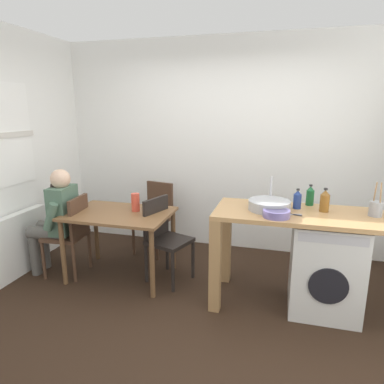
% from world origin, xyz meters
% --- Properties ---
extents(ground_plane, '(5.46, 5.46, 0.00)m').
position_xyz_m(ground_plane, '(0.00, 0.00, 0.00)').
color(ground_plane, black).
extents(wall_back, '(4.60, 0.10, 2.70)m').
position_xyz_m(wall_back, '(0.00, 1.75, 1.35)').
color(wall_back, white).
rests_on(wall_back, ground_plane).
extents(radiator, '(0.10, 0.80, 0.70)m').
position_xyz_m(radiator, '(-2.02, 0.30, 0.35)').
color(radiator, white).
rests_on(radiator, ground_plane).
extents(dining_table, '(1.10, 0.76, 0.74)m').
position_xyz_m(dining_table, '(-0.89, 0.53, 0.64)').
color(dining_table, brown).
rests_on(dining_table, ground_plane).
extents(chair_person_seat, '(0.43, 0.43, 0.90)m').
position_xyz_m(chair_person_seat, '(-1.43, 0.44, 0.51)').
color(chair_person_seat, '#4C3323').
rests_on(chair_person_seat, ground_plane).
extents(chair_opposite, '(0.51, 0.51, 0.90)m').
position_xyz_m(chair_opposite, '(-0.41, 0.61, 0.51)').
color(chair_opposite, black).
rests_on(chair_opposite, ground_plane).
extents(chair_spare_by_wall, '(0.48, 0.48, 0.90)m').
position_xyz_m(chair_spare_by_wall, '(-0.77, 1.31, 0.51)').
color(chair_spare_by_wall, '#4C3323').
rests_on(chair_spare_by_wall, ground_plane).
extents(seated_person, '(0.52, 0.52, 1.20)m').
position_xyz_m(seated_person, '(-1.59, 0.43, 0.67)').
color(seated_person, '#595651').
rests_on(seated_person, ground_plane).
extents(kitchen_counter, '(1.50, 0.68, 0.92)m').
position_xyz_m(kitchen_counter, '(0.73, 0.44, 0.76)').
color(kitchen_counter, tan).
rests_on(kitchen_counter, ground_plane).
extents(washing_machine, '(0.60, 0.61, 0.86)m').
position_xyz_m(washing_machine, '(1.21, 0.44, 0.43)').
color(washing_machine, silver).
rests_on(washing_machine, ground_plane).
extents(sink_basin, '(0.38, 0.38, 0.09)m').
position_xyz_m(sink_basin, '(0.68, 0.44, 0.97)').
color(sink_basin, '#9EA0A5').
rests_on(sink_basin, kitchen_counter).
extents(tap, '(0.02, 0.02, 0.28)m').
position_xyz_m(tap, '(0.68, 0.62, 1.06)').
color(tap, '#B2B2B7').
rests_on(tap, kitchen_counter).
extents(bottle_tall_green, '(0.07, 0.07, 0.19)m').
position_xyz_m(bottle_tall_green, '(0.93, 0.56, 1.00)').
color(bottle_tall_green, navy).
rests_on(bottle_tall_green, kitchen_counter).
extents(bottle_squat_brown, '(0.07, 0.07, 0.20)m').
position_xyz_m(bottle_squat_brown, '(1.05, 0.71, 1.01)').
color(bottle_squat_brown, '#19592D').
rests_on(bottle_squat_brown, kitchen_counter).
extents(bottle_clear_small, '(0.08, 0.08, 0.22)m').
position_xyz_m(bottle_clear_small, '(1.16, 0.52, 1.02)').
color(bottle_clear_small, brown).
rests_on(bottle_clear_small, kitchen_counter).
extents(mixing_bowl, '(0.23, 0.23, 0.06)m').
position_xyz_m(mixing_bowl, '(0.75, 0.24, 0.96)').
color(mixing_bowl, slate).
rests_on(mixing_bowl, kitchen_counter).
extents(utensil_crock, '(0.11, 0.11, 0.30)m').
position_xyz_m(utensil_crock, '(1.58, 0.49, 0.99)').
color(utensil_crock, gray).
rests_on(utensil_crock, kitchen_counter).
extents(vase, '(0.09, 0.09, 0.20)m').
position_xyz_m(vase, '(-0.74, 0.63, 0.84)').
color(vase, '#D84C38').
rests_on(vase, dining_table).
extents(scissors, '(0.15, 0.06, 0.01)m').
position_xyz_m(scissors, '(0.90, 0.34, 0.92)').
color(scissors, '#B2B2B7').
rests_on(scissors, kitchen_counter).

